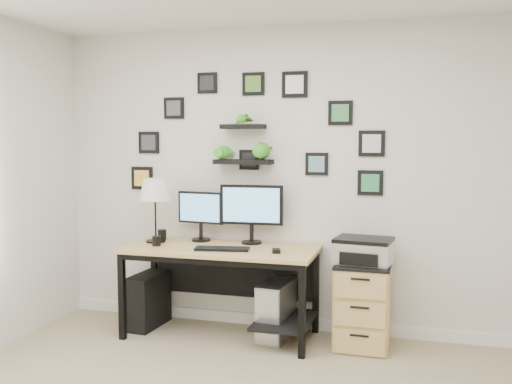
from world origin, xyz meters
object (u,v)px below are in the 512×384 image
(printer, at_px, (364,250))
(desk, at_px, (226,262))
(monitor_left, at_px, (200,212))
(pc_tower_black, at_px, (148,300))
(pc_tower_grey, at_px, (276,310))
(mug, at_px, (157,241))
(table_lamp, at_px, (155,191))
(monitor_right, at_px, (251,209))
(file_cabinet, at_px, (363,304))

(printer, bearing_deg, desk, -177.14)
(monitor_left, height_order, printer, monitor_left)
(desk, height_order, printer, printer)
(monitor_left, height_order, pc_tower_black, monitor_left)
(monitor_left, relative_size, pc_tower_grey, 0.88)
(monitor_left, bearing_deg, mug, -131.30)
(mug, relative_size, printer, 0.17)
(monitor_left, xyz_separation_m, table_lamp, (-0.36, -0.15, 0.19))
(monitor_right, height_order, table_lamp, table_lamp)
(mug, relative_size, pc_tower_grey, 0.17)
(pc_tower_grey, bearing_deg, mug, -171.55)
(table_lamp, height_order, printer, table_lamp)
(file_cabinet, bearing_deg, printer, -138.05)
(desk, height_order, file_cabinet, desk)
(monitor_right, bearing_deg, monitor_left, -179.97)
(monitor_left, xyz_separation_m, pc_tower_black, (-0.43, -0.18, -0.77))
(mug, xyz_separation_m, pc_tower_grey, (1.00, 0.15, -0.56))
(mug, bearing_deg, printer, 5.67)
(monitor_left, distance_m, table_lamp, 0.43)
(monitor_right, distance_m, pc_tower_black, 1.23)
(desk, xyz_separation_m, monitor_left, (-0.30, 0.20, 0.38))
(monitor_right, bearing_deg, pc_tower_black, -168.80)
(mug, distance_m, printer, 1.71)
(pc_tower_grey, relative_size, printer, 1.04)
(mug, relative_size, file_cabinet, 0.12)
(desk, xyz_separation_m, printer, (1.13, 0.06, 0.14))
(monitor_right, bearing_deg, printer, -8.51)
(pc_tower_black, xyz_separation_m, file_cabinet, (1.86, 0.04, 0.10))
(file_cabinet, height_order, printer, printer)
(desk, relative_size, pc_tower_grey, 3.24)
(pc_tower_grey, xyz_separation_m, printer, (0.70, 0.02, 0.53))
(mug, xyz_separation_m, printer, (1.70, 0.17, -0.02))
(table_lamp, xyz_separation_m, pc_tower_black, (-0.07, -0.02, -0.96))
(monitor_right, height_order, printer, monitor_right)
(mug, height_order, file_cabinet, mug)
(pc_tower_black, distance_m, pc_tower_grey, 1.16)
(mug, bearing_deg, monitor_right, 22.91)
(mug, distance_m, file_cabinet, 1.77)
(mug, distance_m, pc_tower_black, 0.60)
(monitor_right, height_order, pc_tower_grey, monitor_right)
(mug, relative_size, pc_tower_black, 0.18)
(monitor_left, height_order, file_cabinet, monitor_left)
(printer, bearing_deg, table_lamp, -179.68)
(desk, xyz_separation_m, mug, (-0.58, -0.11, 0.16))
(desk, relative_size, table_lamp, 2.88)
(monitor_right, relative_size, file_cabinet, 0.81)
(pc_tower_black, distance_m, file_cabinet, 1.86)
(monitor_right, height_order, pc_tower_black, monitor_right)
(mug, bearing_deg, file_cabinet, 5.72)
(monitor_right, height_order, file_cabinet, monitor_right)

